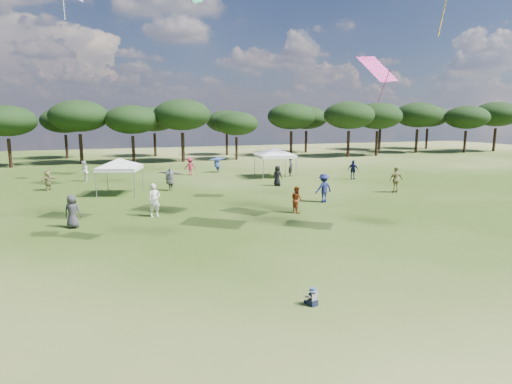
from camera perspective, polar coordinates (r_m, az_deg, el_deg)
ground at (r=11.45m, az=14.53°, el=-18.97°), size 140.00×140.00×0.00m
tree_line at (r=56.22m, az=-11.28°, el=9.78°), size 108.78×17.63×7.77m
tent_left at (r=31.59m, az=-17.79°, el=4.08°), size 5.32×5.32×2.90m
tent_right at (r=39.03m, az=2.53°, el=5.71°), size 6.48×6.48×2.98m
toddler at (r=13.06m, az=7.54°, el=-13.76°), size 0.40×0.43×0.54m
festival_crowd at (r=32.78m, az=-7.56°, el=1.83°), size 29.64×20.24×1.89m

